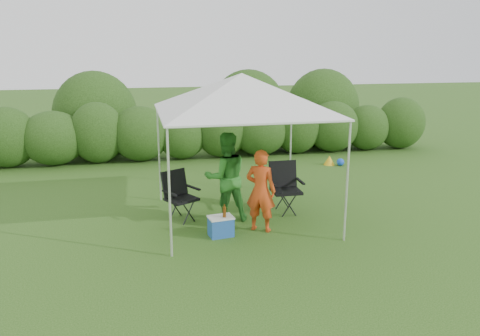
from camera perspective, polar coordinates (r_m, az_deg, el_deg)
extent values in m
plane|color=#38611E|center=(8.90, 0.91, -7.17)|extent=(70.00, 70.00, 0.00)
ellipsoid|color=#2B4F18|center=(14.70, -26.55, 3.36)|extent=(1.65, 1.40, 1.73)
cylinder|color=#382616|center=(14.83, -26.25, 0.66)|extent=(0.12, 0.12, 0.30)
ellipsoid|color=#2B4F18|center=(14.46, -21.80, 3.39)|extent=(1.80, 1.53, 1.57)
cylinder|color=#382616|center=(14.58, -21.57, 0.93)|extent=(0.12, 0.12, 0.30)
ellipsoid|color=#2B4F18|center=(14.30, -16.98, 4.13)|extent=(1.58, 1.34, 1.80)
cylinder|color=#382616|center=(14.44, -16.77, 1.20)|extent=(0.12, 0.12, 0.30)
ellipsoid|color=#2B4F18|center=(14.27, -12.03, 4.11)|extent=(1.72, 1.47, 1.65)
cylinder|color=#382616|center=(14.40, -11.90, 1.47)|extent=(0.12, 0.12, 0.30)
ellipsoid|color=#2B4F18|center=(14.34, -7.10, 4.06)|extent=(1.50, 1.28, 1.50)
cylinder|color=#382616|center=(14.46, -7.03, 1.72)|extent=(0.12, 0.12, 0.30)
ellipsoid|color=#2B4F18|center=(14.49, -2.27, 4.71)|extent=(1.65, 1.40, 1.73)
cylinder|color=#382616|center=(14.62, -2.24, 1.96)|extent=(0.12, 0.12, 0.30)
ellipsoid|color=#2B4F18|center=(14.77, 2.44, 4.60)|extent=(1.80, 1.53, 1.57)
cylinder|color=#382616|center=(14.88, 2.42, 2.18)|extent=(0.12, 0.12, 0.30)
ellipsoid|color=#2B4F18|center=(15.11, 6.96, 5.16)|extent=(1.58, 1.34, 1.80)
cylinder|color=#382616|center=(15.24, 6.88, 2.37)|extent=(0.12, 0.12, 0.30)
ellipsoid|color=#2B4F18|center=(15.57, 11.23, 4.98)|extent=(1.72, 1.47, 1.65)
cylinder|color=#382616|center=(15.69, 11.12, 2.54)|extent=(0.12, 0.12, 0.30)
ellipsoid|color=#2B4F18|center=(16.11, 15.24, 4.78)|extent=(1.50, 1.28, 1.50)
cylinder|color=#382616|center=(16.22, 15.10, 2.69)|extent=(0.12, 0.12, 0.30)
ellipsoid|color=#2B4F18|center=(16.70, 19.01, 5.22)|extent=(1.65, 1.40, 1.73)
cylinder|color=#382616|center=(16.82, 18.81, 2.82)|extent=(0.12, 0.12, 0.30)
cylinder|color=silver|center=(7.40, -8.59, -3.18)|extent=(0.04, 0.04, 2.10)
cylinder|color=silver|center=(8.16, 12.92, -1.76)|extent=(0.04, 0.04, 2.10)
cylinder|color=silver|center=(10.30, -9.84, 1.69)|extent=(0.04, 0.04, 2.10)
cylinder|color=silver|center=(10.86, 6.18, 2.45)|extent=(0.04, 0.04, 2.10)
cube|color=white|center=(8.85, 0.21, 6.88)|extent=(3.10, 3.10, 0.03)
pyramid|color=white|center=(8.81, 0.21, 9.23)|extent=(3.10, 3.10, 0.70)
cube|color=black|center=(9.56, 5.64, -2.81)|extent=(0.57, 0.53, 0.05)
cube|color=black|center=(9.70, 5.27, -0.69)|extent=(0.57, 0.17, 0.54)
cube|color=black|center=(9.43, 3.96, -1.79)|extent=(0.06, 0.48, 0.03)
cube|color=black|center=(9.60, 7.35, -1.58)|extent=(0.06, 0.48, 0.03)
cylinder|color=black|center=(9.35, 4.63, -4.66)|extent=(0.03, 0.03, 0.46)
cylinder|color=black|center=(9.49, 7.42, -4.45)|extent=(0.03, 0.03, 0.46)
cylinder|color=black|center=(9.78, 3.85, -3.78)|extent=(0.03, 0.03, 0.46)
cylinder|color=black|center=(9.92, 6.53, -3.59)|extent=(0.03, 0.03, 0.46)
cube|color=black|center=(9.17, -7.12, -3.80)|extent=(0.70, 0.69, 0.05)
cube|color=black|center=(9.26, -7.98, -1.79)|extent=(0.53, 0.39, 0.51)
cube|color=black|center=(8.96, -8.60, -3.03)|extent=(0.27, 0.42, 0.03)
cube|color=black|center=(9.26, -5.76, -2.37)|extent=(0.27, 0.42, 0.03)
cylinder|color=black|center=(8.94, -7.43, -5.73)|extent=(0.02, 0.02, 0.43)
cylinder|color=black|center=(9.19, -5.12, -5.11)|extent=(0.02, 0.02, 0.43)
cylinder|color=black|center=(9.29, -9.02, -5.01)|extent=(0.02, 0.02, 0.43)
cylinder|color=black|center=(9.53, -6.76, -4.44)|extent=(0.02, 0.02, 0.43)
imported|color=#DB4618|center=(8.50, 2.53, -2.77)|extent=(0.67, 0.61, 1.53)
imported|color=#307F29|center=(8.98, -1.71, -1.12)|extent=(0.89, 0.72, 1.74)
cube|color=#2454A5|center=(8.43, -2.35, -7.19)|extent=(0.45, 0.35, 0.34)
cube|color=silver|center=(8.37, -2.37, -6.03)|extent=(0.48, 0.37, 0.03)
cylinder|color=#592D0C|center=(8.30, -1.92, -5.23)|extent=(0.06, 0.06, 0.24)
cone|color=yellow|center=(13.82, 10.84, 0.93)|extent=(0.32, 0.32, 0.27)
sphere|color=blue|center=(13.78, 12.14, 0.71)|extent=(0.21, 0.21, 0.21)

